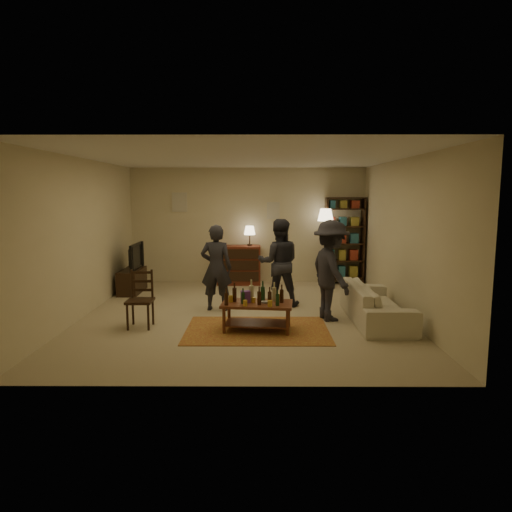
{
  "coord_description": "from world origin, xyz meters",
  "views": [
    {
      "loc": [
        0.26,
        -7.77,
        2.11
      ],
      "look_at": [
        0.21,
        0.1,
        1.02
      ],
      "focal_mm": 32.0,
      "sensor_mm": 36.0,
      "label": 1
    }
  ],
  "objects_px": {
    "bookshelf": "(344,240)",
    "person_left": "(216,268)",
    "dining_chair": "(141,297)",
    "dresser": "(239,264)",
    "coffee_table": "(257,306)",
    "person_right": "(279,263)",
    "person_by_sofa": "(331,270)",
    "tv_stand": "(132,275)",
    "floor_lamp": "(325,220)",
    "sofa": "(376,303)"
  },
  "relations": [
    {
      "from": "bookshelf",
      "to": "person_by_sofa",
      "type": "bearing_deg",
      "value": -104.36
    },
    {
      "from": "coffee_table",
      "to": "dining_chair",
      "type": "bearing_deg",
      "value": 173.52
    },
    {
      "from": "person_left",
      "to": "person_right",
      "type": "height_order",
      "value": "person_right"
    },
    {
      "from": "dresser",
      "to": "floor_lamp",
      "type": "distance_m",
      "value": 2.23
    },
    {
      "from": "floor_lamp",
      "to": "person_left",
      "type": "xyz_separation_m",
      "value": [
        -2.29,
        -2.33,
        -0.72
      ]
    },
    {
      "from": "sofa",
      "to": "person_right",
      "type": "relative_size",
      "value": 1.27
    },
    {
      "from": "dining_chair",
      "to": "person_right",
      "type": "distance_m",
      "value": 2.66
    },
    {
      "from": "dining_chair",
      "to": "dresser",
      "type": "xyz_separation_m",
      "value": [
        1.42,
        3.43,
        -0.01
      ]
    },
    {
      "from": "bookshelf",
      "to": "person_left",
      "type": "xyz_separation_m",
      "value": [
        -2.75,
        -2.46,
        -0.25
      ]
    },
    {
      "from": "tv_stand",
      "to": "sofa",
      "type": "relative_size",
      "value": 0.51
    },
    {
      "from": "person_right",
      "to": "dresser",
      "type": "bearing_deg",
      "value": -68.03
    },
    {
      "from": "person_left",
      "to": "dresser",
      "type": "bearing_deg",
      "value": -91.73
    },
    {
      "from": "coffee_table",
      "to": "sofa",
      "type": "bearing_deg",
      "value": 15.0
    },
    {
      "from": "person_right",
      "to": "sofa",
      "type": "bearing_deg",
      "value": 145.43
    },
    {
      "from": "person_by_sofa",
      "to": "coffee_table",
      "type": "bearing_deg",
      "value": 101.02
    },
    {
      "from": "dining_chair",
      "to": "person_right",
      "type": "xyz_separation_m",
      "value": [
        2.25,
        1.39,
        0.34
      ]
    },
    {
      "from": "person_by_sofa",
      "to": "person_right",
      "type": "bearing_deg",
      "value": 24.1
    },
    {
      "from": "dining_chair",
      "to": "person_by_sofa",
      "type": "bearing_deg",
      "value": 7.33
    },
    {
      "from": "bookshelf",
      "to": "person_right",
      "type": "height_order",
      "value": "bookshelf"
    },
    {
      "from": "person_right",
      "to": "floor_lamp",
      "type": "bearing_deg",
      "value": -120.27
    },
    {
      "from": "dining_chair",
      "to": "person_right",
      "type": "bearing_deg",
      "value": 31.39
    },
    {
      "from": "person_left",
      "to": "floor_lamp",
      "type": "bearing_deg",
      "value": -128.78
    },
    {
      "from": "dining_chair",
      "to": "person_by_sofa",
      "type": "height_order",
      "value": "person_by_sofa"
    },
    {
      "from": "dresser",
      "to": "sofa",
      "type": "distance_m",
      "value": 3.93
    },
    {
      "from": "dining_chair",
      "to": "bookshelf",
      "type": "relative_size",
      "value": 0.46
    },
    {
      "from": "dining_chair",
      "to": "tv_stand",
      "type": "height_order",
      "value": "tv_stand"
    },
    {
      "from": "dining_chair",
      "to": "person_left",
      "type": "bearing_deg",
      "value": 42.81
    },
    {
      "from": "tv_stand",
      "to": "person_left",
      "type": "bearing_deg",
      "value": -37.34
    },
    {
      "from": "bookshelf",
      "to": "person_left",
      "type": "bearing_deg",
      "value": -138.19
    },
    {
      "from": "floor_lamp",
      "to": "person_right",
      "type": "relative_size",
      "value": 1.07
    },
    {
      "from": "person_by_sofa",
      "to": "floor_lamp",
      "type": "bearing_deg",
      "value": -22.31
    },
    {
      "from": "coffee_table",
      "to": "person_by_sofa",
      "type": "height_order",
      "value": "person_by_sofa"
    },
    {
      "from": "bookshelf",
      "to": "floor_lamp",
      "type": "distance_m",
      "value": 0.67
    },
    {
      "from": "dresser",
      "to": "tv_stand",
      "type": "bearing_deg",
      "value": -157.93
    },
    {
      "from": "coffee_table",
      "to": "person_by_sofa",
      "type": "xyz_separation_m",
      "value": [
        1.23,
        0.63,
        0.44
      ]
    },
    {
      "from": "coffee_table",
      "to": "person_right",
      "type": "distance_m",
      "value": 1.71
    },
    {
      "from": "dining_chair",
      "to": "person_by_sofa",
      "type": "relative_size",
      "value": 0.55
    },
    {
      "from": "coffee_table",
      "to": "person_right",
      "type": "relative_size",
      "value": 0.69
    },
    {
      "from": "tv_stand",
      "to": "person_left",
      "type": "height_order",
      "value": "person_left"
    },
    {
      "from": "bookshelf",
      "to": "sofa",
      "type": "bearing_deg",
      "value": -90.82
    },
    {
      "from": "person_by_sofa",
      "to": "tv_stand",
      "type": "bearing_deg",
      "value": 45.69
    },
    {
      "from": "coffee_table",
      "to": "tv_stand",
      "type": "height_order",
      "value": "tv_stand"
    },
    {
      "from": "dresser",
      "to": "floor_lamp",
      "type": "xyz_separation_m",
      "value": [
        1.98,
        -0.06,
        1.02
      ]
    },
    {
      "from": "bookshelf",
      "to": "person_right",
      "type": "xyz_separation_m",
      "value": [
        -1.61,
        -2.11,
        -0.21
      ]
    },
    {
      "from": "coffee_table",
      "to": "tv_stand",
      "type": "distance_m",
      "value": 3.82
    },
    {
      "from": "sofa",
      "to": "person_right",
      "type": "distance_m",
      "value": 1.97
    },
    {
      "from": "tv_stand",
      "to": "dresser",
      "type": "bearing_deg",
      "value": 22.07
    },
    {
      "from": "tv_stand",
      "to": "person_by_sofa",
      "type": "relative_size",
      "value": 0.63
    },
    {
      "from": "sofa",
      "to": "person_by_sofa",
      "type": "height_order",
      "value": "person_by_sofa"
    },
    {
      "from": "coffee_table",
      "to": "person_right",
      "type": "bearing_deg",
      "value": 75.77
    }
  ]
}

